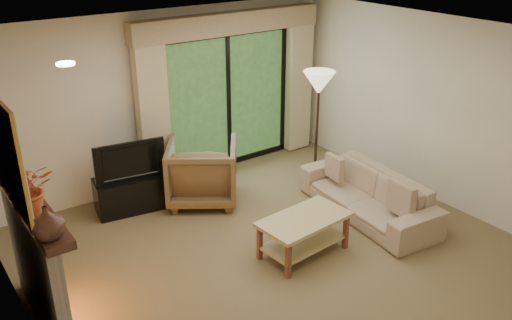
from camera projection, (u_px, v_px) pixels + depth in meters
floor at (270, 250)px, 6.66m from camera, size 5.50×5.50×0.00m
ceiling at (273, 37)px, 5.61m from camera, size 5.50×5.50×0.00m
wall_back at (169, 99)px, 7.99m from camera, size 5.00×0.00×5.00m
wall_front at (463, 253)px, 4.28m from camera, size 5.00×0.00×5.00m
wall_left at (18, 225)px, 4.66m from camera, size 0.00×5.00×5.00m
wall_right at (427, 108)px, 7.60m from camera, size 0.00×5.00×5.00m
fireplace at (37, 269)px, 5.12m from camera, size 0.24×1.70×1.37m
mirror at (2, 148)px, 4.57m from camera, size 0.07×1.45×1.02m
sliding_door at (228, 101)px, 8.57m from camera, size 2.26×0.10×2.16m
curtain_left at (153, 113)px, 7.72m from camera, size 0.45×0.18×2.35m
curtain_right at (298, 82)px, 9.17m from camera, size 0.45×0.18×2.35m
cornice at (230, 23)px, 8.01m from camera, size 3.20×0.24×0.32m
media_console at (132, 193)px, 7.50m from camera, size 1.04×0.59×0.49m
tv at (128, 159)px, 7.29m from camera, size 0.96×0.27×0.55m
armchair at (202, 172)px, 7.67m from camera, size 1.34×1.35×0.89m
sofa at (368, 195)px, 7.34m from camera, size 1.03×2.16×0.61m
pillow_near at (401, 198)px, 6.77m from camera, size 0.15×0.43×0.42m
pillow_far at (334, 167)px, 7.67m from camera, size 0.13×0.35×0.34m
coffee_table at (303, 236)px, 6.49m from camera, size 1.14×0.68×0.49m
floor_lamp at (317, 129)px, 8.05m from camera, size 0.60×0.60×1.75m
vase at (47, 223)px, 4.29m from camera, size 0.35×0.35×0.29m
branches at (28, 189)px, 4.61m from camera, size 0.49×0.45×0.48m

